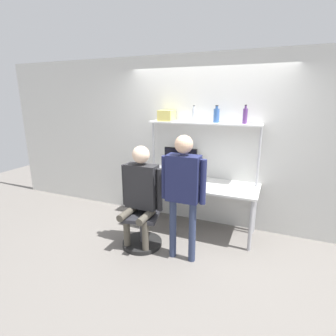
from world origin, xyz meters
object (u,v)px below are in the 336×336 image
(monitor, at_px, (180,160))
(laptop, at_px, (161,178))
(bottle_purple, at_px, (245,116))
(office_chair, at_px, (143,225))
(storage_box, at_px, (166,116))
(person_seated, at_px, (141,189))
(person_standing, at_px, (183,183))
(bottle_clear, at_px, (194,115))
(cell_phone, at_px, (178,184))
(bottle_blue, at_px, (216,115))

(monitor, bearing_deg, laptop, -114.50)
(monitor, height_order, bottle_purple, bottle_purple)
(laptop, height_order, office_chair, laptop)
(storage_box, bearing_deg, person_seated, -88.59)
(person_seated, relative_size, person_standing, 0.88)
(bottle_clear, bearing_deg, cell_phone, -107.47)
(bottle_clear, relative_size, storage_box, 1.09)
(bottle_purple, height_order, storage_box, bottle_purple)
(person_seated, bearing_deg, cell_phone, 61.96)
(person_standing, relative_size, bottle_blue, 6.40)
(person_seated, relative_size, storage_box, 6.29)
(monitor, height_order, person_standing, person_standing)
(person_seated, relative_size, bottle_clear, 5.77)
(cell_phone, xyz_separation_m, bottle_purple, (0.87, 0.36, 1.01))
(office_chair, distance_m, person_standing, 1.00)
(office_chair, height_order, storage_box, storage_box)
(person_standing, relative_size, bottle_clear, 6.55)
(office_chair, height_order, bottle_clear, bottle_clear)
(person_seated, distance_m, storage_box, 1.32)
(person_standing, distance_m, bottle_blue, 1.29)
(office_chair, distance_m, bottle_purple, 2.13)
(person_seated, distance_m, bottle_purple, 1.79)
(monitor, bearing_deg, bottle_blue, -1.80)
(bottle_blue, distance_m, bottle_purple, 0.41)
(monitor, bearing_deg, person_seated, -102.45)
(person_standing, relative_size, storage_box, 7.13)
(person_standing, height_order, bottle_purple, bottle_purple)
(bottle_clear, xyz_separation_m, bottle_blue, (0.35, 0.00, 0.00))
(laptop, bearing_deg, person_seated, -94.03)
(monitor, xyz_separation_m, person_seated, (-0.21, -0.97, -0.20))
(monitor, distance_m, cell_phone, 0.48)
(cell_phone, relative_size, person_seated, 0.10)
(cell_phone, bearing_deg, bottle_purple, 22.64)
(laptop, height_order, bottle_blue, bottle_blue)
(monitor, xyz_separation_m, cell_phone, (0.10, -0.38, -0.27))
(laptop, bearing_deg, bottle_clear, 43.05)
(person_standing, bearing_deg, cell_phone, 115.61)
(bottle_clear, distance_m, storage_box, 0.45)
(person_seated, relative_size, bottle_purple, 5.41)
(laptop, bearing_deg, storage_box, 100.25)
(monitor, bearing_deg, bottle_clear, -4.72)
(storage_box, bearing_deg, monitor, 4.25)
(cell_phone, height_order, office_chair, office_chair)
(person_seated, distance_m, bottle_clear, 1.40)
(bottle_blue, distance_m, storage_box, 0.80)
(bottle_blue, bearing_deg, cell_phone, -141.87)
(cell_phone, distance_m, bottle_purple, 1.39)
(person_standing, height_order, bottle_blue, bottle_blue)
(cell_phone, bearing_deg, person_seated, -118.04)
(person_seated, bearing_deg, laptop, 85.97)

